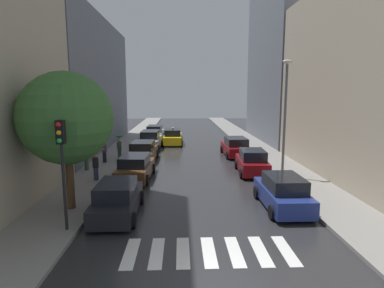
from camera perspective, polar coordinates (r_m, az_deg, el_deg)
ground_plane at (r=32.21m, az=-0.33°, el=-0.63°), size 28.00×72.00×0.04m
sidewalk_left at (r=32.65m, az=-11.81°, el=-0.52°), size 3.00×72.00×0.15m
sidewalk_right at (r=33.03m, az=11.01°, el=-0.38°), size 3.00×72.00×0.15m
crosswalk_stripes at (r=11.73m, az=3.03°, el=-18.59°), size 5.85×2.20×0.01m
building_left_mid at (r=33.51m, az=-19.80°, el=9.85°), size 6.00×21.56×12.34m
building_right_mid at (r=38.01m, az=16.80°, el=14.10°), size 6.00×14.52×17.94m
parked_car_left_nearest at (r=14.88m, az=-13.15°, el=-9.59°), size 2.00×4.39×1.58m
parked_car_left_second at (r=20.73m, az=-10.04°, el=-4.16°), size 2.25×4.64×1.56m
parked_car_left_third at (r=25.92m, az=-8.72°, el=-1.39°), size 2.27×4.51×1.62m
parked_car_left_fourth at (r=31.49m, az=-7.38°, el=0.65°), size 2.19×4.81×1.80m
parked_car_left_fifth at (r=37.24m, az=-6.62°, el=1.92°), size 2.11×4.79×1.71m
parked_car_right_nearest at (r=15.96m, az=15.84°, el=-8.36°), size 2.00×4.26×1.61m
parked_car_right_second at (r=22.13m, az=10.64°, el=-3.23°), size 2.14×4.10×1.66m
parked_car_right_third at (r=28.12m, az=7.76°, el=-0.55°), size 2.24×4.62×1.61m
taxi_midroad at (r=34.13m, az=-3.43°, el=1.25°), size 2.08×4.56×1.81m
pedestrian_foreground at (r=26.24m, az=-12.86°, el=0.29°), size 0.92×0.92×1.94m
pedestrian_near_tree at (r=23.11m, az=-18.36°, el=-0.97°), size 1.05×1.05×1.94m
pedestrian_by_kerb at (r=25.36m, az=-15.34°, el=-1.23°), size 0.36×0.36×1.68m
pedestrian_far_side at (r=20.33m, az=-16.85°, el=-2.15°), size 1.17×1.17×1.91m
street_tree_left at (r=15.34m, az=-21.48°, el=4.26°), size 4.15×4.15×6.26m
traffic_light_left_corner at (r=13.03m, az=-22.19°, el=-1.16°), size 0.30×0.42×4.30m
lamp_post_right at (r=20.82m, az=16.24°, el=5.67°), size 0.60×0.28×7.28m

